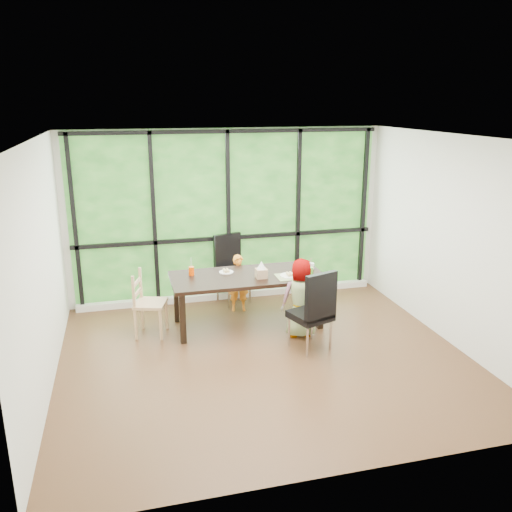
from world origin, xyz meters
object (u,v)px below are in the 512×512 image
object	(u,v)px
plate_near	(290,276)
green_cup	(310,272)
chair_window_leather	(233,270)
child_older	(302,298)
white_mug	(311,266)
child_toddler	(239,283)
dining_table	(247,300)
plate_far	(226,272)
orange_cup	(191,271)
chair_end_beech	(151,303)
chair_interior_leather	(310,310)
tissue_box	(261,273)

from	to	relation	value
plate_near	green_cup	bearing A→B (deg)	-11.39
green_cup	chair_window_leather	bearing A→B (deg)	125.86
child_older	white_mug	size ratio (longest dim) A/B	12.48
child_toddler	child_older	bearing A→B (deg)	-52.54
dining_table	plate_far	xyz separation A→B (m)	(-0.26, 0.19, 0.38)
orange_cup	chair_end_beech	bearing A→B (deg)	-163.87
plate_near	white_mug	bearing A→B (deg)	31.17
chair_interior_leather	orange_cup	distance (m)	1.78
child_toddler	child_older	size ratio (longest dim) A/B	0.81
chair_interior_leather	green_cup	distance (m)	0.77
green_cup	white_mug	bearing A→B (deg)	67.76
chair_interior_leather	child_older	distance (m)	0.41
dining_table	chair_end_beech	xyz separation A→B (m)	(-1.35, 0.02, 0.08)
child_older	plate_near	distance (m)	0.40
white_mug	orange_cup	bearing A→B (deg)	175.29
chair_interior_leather	green_cup	xyz separation A→B (m)	(0.24, 0.68, 0.27)
plate_near	tissue_box	xyz separation A→B (m)	(-0.40, 0.04, 0.06)
chair_interior_leather	plate_far	distance (m)	1.43
chair_window_leather	chair_end_beech	bearing A→B (deg)	-162.80
child_toddler	plate_near	size ratio (longest dim) A/B	3.24
dining_table	green_cup	distance (m)	0.98
chair_end_beech	child_toddler	bearing A→B (deg)	-50.96
chair_window_leather	chair_interior_leather	size ratio (longest dim) A/B	1.00
white_mug	plate_near	bearing A→B (deg)	-148.83
chair_end_beech	orange_cup	world-z (taller)	chair_end_beech
dining_table	child_older	bearing A→B (deg)	-39.95
orange_cup	white_mug	size ratio (longest dim) A/B	1.40
chair_window_leather	child_toddler	xyz separation A→B (m)	(0.01, -0.35, -0.10)
dining_table	child_older	distance (m)	0.84
orange_cup	chair_interior_leather	bearing A→B (deg)	-39.52
chair_window_leather	green_cup	distance (m)	1.47
plate_near	chair_interior_leather	bearing A→B (deg)	-86.48
green_cup	child_toddler	bearing A→B (deg)	135.71
child_older	orange_cup	distance (m)	1.58
plate_far	white_mug	xyz separation A→B (m)	(1.23, -0.14, 0.04)
dining_table	white_mug	bearing A→B (deg)	2.78
child_older	green_cup	world-z (taller)	child_older
chair_window_leather	chair_end_beech	world-z (taller)	chair_window_leather
child_toddler	plate_near	bearing A→B (deg)	-46.30
chair_interior_leather	plate_far	size ratio (longest dim) A/B	5.27
tissue_box	chair_end_beech	bearing A→B (deg)	173.31
chair_window_leather	tissue_box	xyz separation A→B (m)	(0.17, -1.08, 0.27)
chair_window_leather	white_mug	size ratio (longest dim) A/B	12.39
chair_end_beech	plate_far	xyz separation A→B (m)	(1.09, 0.17, 0.31)
white_mug	tissue_box	xyz separation A→B (m)	(-0.80, -0.21, 0.02)
chair_window_leather	child_toddler	size ratio (longest dim) A/B	1.23
dining_table	green_cup	bearing A→B (deg)	-16.90
green_cup	chair_end_beech	bearing A→B (deg)	172.89
chair_window_leather	plate_far	xyz separation A→B (m)	(-0.26, -0.73, 0.22)
dining_table	plate_far	bearing A→B (deg)	144.96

